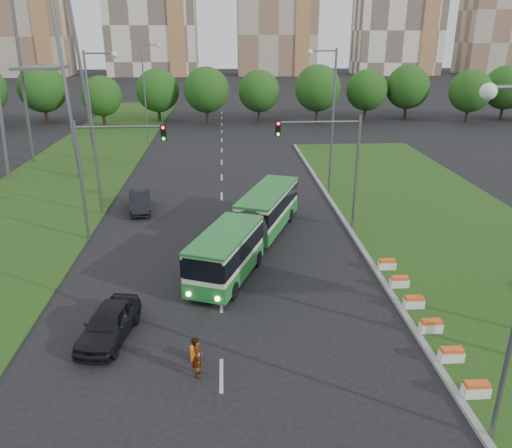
{
  "coord_description": "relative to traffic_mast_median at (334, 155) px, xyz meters",
  "views": [
    {
      "loc": [
        -2.66,
        -22.88,
        13.12
      ],
      "look_at": [
        -0.91,
        4.44,
        2.6
      ],
      "focal_mm": 35.0,
      "sensor_mm": 36.0,
      "label": 1
    }
  ],
  "objects": [
    {
      "name": "median_kerb",
      "position": [
        1.27,
        -2.0,
        -5.26
      ],
      "size": [
        0.3,
        60.0,
        0.18
      ],
      "primitive_type": "cube",
      "color": "gray",
      "rests_on": "ground"
    },
    {
      "name": "car_left_near",
      "position": [
        -12.88,
        -12.97,
        -4.58
      ],
      "size": [
        2.63,
        4.8,
        1.55
      ],
      "primitive_type": "imported",
      "rotation": [
        0.0,
        0.0,
        -0.18
      ],
      "color": "black",
      "rests_on": "ground"
    },
    {
      "name": "tree_line",
      "position": [
        5.22,
        45.0,
        -0.85
      ],
      "size": [
        120.0,
        8.0,
        9.0
      ],
      "primitive_type": null,
      "color": "#1E5416",
      "rests_on": "ground"
    },
    {
      "name": "left_verge",
      "position": [
        -22.78,
        15.0,
        -5.3
      ],
      "size": [
        12.0,
        110.0,
        0.1
      ],
      "primitive_type": "cube",
      "color": "#224814",
      "rests_on": "ground"
    },
    {
      "name": "articulated_bus",
      "position": [
        -6.13,
        -3.38,
        -3.8
      ],
      "size": [
        2.4,
        15.43,
        2.54
      ],
      "rotation": [
        0.0,
        0.0,
        -0.37
      ],
      "color": "beige",
      "rests_on": "ground"
    },
    {
      "name": "midrise_east",
      "position": [
        85.22,
        140.0,
        14.65
      ],
      "size": [
        24.0,
        14.0,
        40.0
      ],
      "primitive_type": "cube",
      "color": "#BAAD96",
      "rests_on": "ground"
    },
    {
      "name": "flower_planters",
      "position": [
        1.92,
        -12.5,
        -4.9
      ],
      "size": [
        1.1,
        11.5,
        0.6
      ],
      "primitive_type": null,
      "color": "white",
      "rests_on": "grass_median"
    },
    {
      "name": "street_lamps",
      "position": [
        -7.78,
        0.0,
        0.65
      ],
      "size": [
        36.0,
        60.0,
        12.0
      ],
      "primitive_type": null,
      "color": "slate",
      "rests_on": "ground"
    },
    {
      "name": "ground",
      "position": [
        -4.78,
        -10.0,
        -5.35
      ],
      "size": [
        360.0,
        360.0,
        0.0
      ],
      "primitive_type": "plane",
      "color": "black",
      "rests_on": "ground"
    },
    {
      "name": "lane_markings",
      "position": [
        -7.78,
        10.0,
        -5.35
      ],
      "size": [
        0.2,
        100.0,
        0.01
      ],
      "primitive_type": null,
      "color": "beige",
      "rests_on": "ground"
    },
    {
      "name": "car_left_far",
      "position": [
        -14.15,
        4.72,
        -4.6
      ],
      "size": [
        2.29,
        4.77,
        1.51
      ],
      "primitive_type": "imported",
      "rotation": [
        0.0,
        0.0,
        0.16
      ],
      "color": "black",
      "rests_on": "ground"
    },
    {
      "name": "pedestrian",
      "position": [
        -8.73,
        -15.91,
        -4.45
      ],
      "size": [
        0.44,
        0.66,
        1.8
      ],
      "primitive_type": "imported",
      "rotation": [
        0.0,
        0.0,
        1.58
      ],
      "color": "gray",
      "rests_on": "ground"
    },
    {
      "name": "traffic_mast_median",
      "position": [
        0.0,
        0.0,
        0.0
      ],
      "size": [
        5.76,
        0.32,
        8.0
      ],
      "color": "slate",
      "rests_on": "ground"
    },
    {
      "name": "grass_median",
      "position": [
        8.22,
        -2.0,
        -5.27
      ],
      "size": [
        14.0,
        60.0,
        0.15
      ],
      "primitive_type": "cube",
      "color": "#224814",
      "rests_on": "ground"
    },
    {
      "name": "traffic_mast_left",
      "position": [
        -15.16,
        -1.0,
        0.0
      ],
      "size": [
        5.76,
        0.32,
        8.0
      ],
      "color": "slate",
      "rests_on": "ground"
    },
    {
      "name": "shopping_trolley",
      "position": [
        -8.91,
        -14.83,
        -5.05
      ],
      "size": [
        0.36,
        0.38,
        0.61
      ],
      "rotation": [
        0.0,
        0.0,
        0.06
      ],
      "color": "orange",
      "rests_on": "ground"
    }
  ]
}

